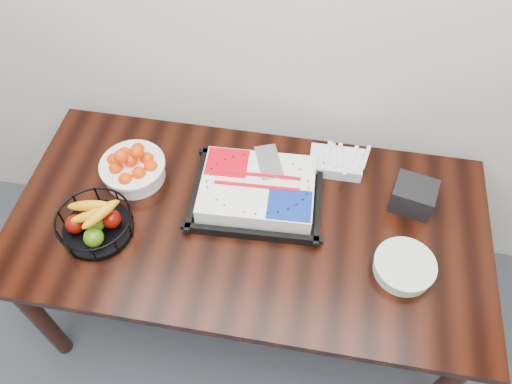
% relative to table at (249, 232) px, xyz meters
% --- Properties ---
extents(table, '(1.80, 0.90, 0.75)m').
position_rel_table_xyz_m(table, '(0.00, 0.00, 0.00)').
color(table, black).
rests_on(table, ground).
extents(cake_tray, '(0.51, 0.41, 0.10)m').
position_rel_table_xyz_m(cake_tray, '(0.02, 0.11, 0.13)').
color(cake_tray, black).
rests_on(cake_tray, table).
extents(tangerine_bowl, '(0.26, 0.26, 0.16)m').
position_rel_table_xyz_m(tangerine_bowl, '(-0.48, 0.13, 0.16)').
color(tangerine_bowl, white).
rests_on(tangerine_bowl, table).
extents(fruit_basket, '(0.27, 0.27, 0.15)m').
position_rel_table_xyz_m(fruit_basket, '(-0.54, -0.14, 0.15)').
color(fruit_basket, black).
rests_on(fruit_basket, table).
extents(plate_stack, '(0.22, 0.22, 0.05)m').
position_rel_table_xyz_m(plate_stack, '(0.57, -0.12, 0.11)').
color(plate_stack, white).
rests_on(plate_stack, table).
extents(fork_bag, '(0.21, 0.14, 0.06)m').
position_rel_table_xyz_m(fork_bag, '(0.30, 0.32, 0.12)').
color(fork_bag, silver).
rests_on(fork_bag, table).
extents(napkin_box, '(0.18, 0.16, 0.11)m').
position_rel_table_xyz_m(napkin_box, '(0.60, 0.18, 0.14)').
color(napkin_box, black).
rests_on(napkin_box, table).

